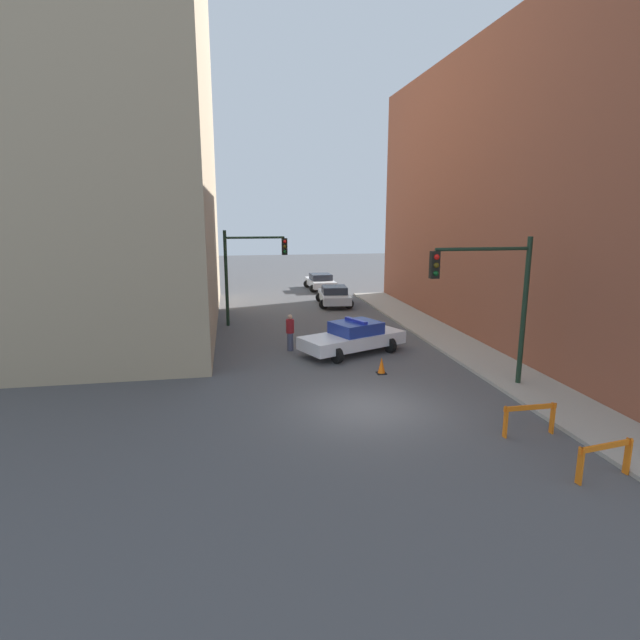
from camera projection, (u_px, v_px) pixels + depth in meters
The scene contains 13 objects.
ground_plane at pixel (367, 408), 15.95m from camera, with size 120.00×120.00×0.00m, color #4C4C4F.
sidewalk_right at pixel (543, 394), 17.01m from camera, with size 2.40×44.00×0.12m.
building_corner_left at pixel (66, 115), 25.06m from camera, with size 14.00×20.00×21.82m.
building_right at pixel (590, 193), 24.48m from camera, with size 12.00×28.00×14.14m.
traffic_light_near at pixel (495, 290), 17.04m from camera, with size 3.64×0.35×5.20m.
traffic_light_far at pixel (246, 264), 27.08m from camera, with size 3.44×0.35×5.20m.
police_car at pixel (353, 337), 22.03m from camera, with size 5.05×3.59×1.52m.
parked_car_near at pixel (334, 295), 33.55m from camera, with size 2.52×4.44×1.31m.
parked_car_mid at pixel (320, 281), 40.33m from camera, with size 2.36×4.35×1.31m.
pedestrian_crossing at pixel (290, 332), 22.42m from camera, with size 0.46×0.46×1.66m.
barrier_front at pixel (605, 455), 11.55m from camera, with size 1.59×0.38×0.90m.
barrier_mid at pixel (530, 415), 13.84m from camera, with size 1.60×0.17×0.90m.
traffic_cone at pixel (382, 366), 19.27m from camera, with size 0.36×0.36×0.66m.
Camera 1 is at (-4.14, -14.50, 6.10)m, focal length 28.00 mm.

